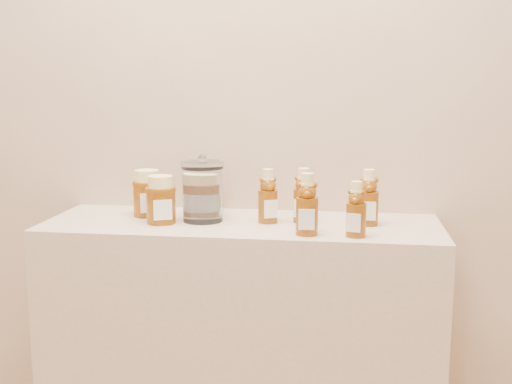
% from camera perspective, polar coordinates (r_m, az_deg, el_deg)
% --- Properties ---
extents(wall_back, '(3.50, 0.02, 2.70)m').
position_cam_1_polar(wall_back, '(2.10, -0.46, 10.59)').
color(wall_back, tan).
rests_on(wall_back, ground).
extents(display_table, '(1.20, 0.40, 0.90)m').
position_cam_1_polar(display_table, '(2.09, -1.25, -14.80)').
color(display_table, '#C1A88D').
rests_on(display_table, ground).
extents(bear_bottle_back_left, '(0.08, 0.08, 0.18)m').
position_cam_1_polar(bear_bottle_back_left, '(1.93, 1.06, -0.04)').
color(bear_bottle_back_left, '#693308').
rests_on(bear_bottle_back_left, display_table).
extents(bear_bottle_back_mid, '(0.07, 0.07, 0.19)m').
position_cam_1_polar(bear_bottle_back_mid, '(1.94, 4.22, 0.02)').
color(bear_bottle_back_mid, '#693308').
rests_on(bear_bottle_back_mid, display_table).
extents(bear_bottle_back_right, '(0.06, 0.06, 0.19)m').
position_cam_1_polar(bear_bottle_back_right, '(1.93, 9.98, -0.15)').
color(bear_bottle_back_right, '#693308').
rests_on(bear_bottle_back_right, display_table).
extents(bear_bottle_front_left, '(0.07, 0.07, 0.20)m').
position_cam_1_polar(bear_bottle_front_left, '(1.78, 4.56, -0.72)').
color(bear_bottle_front_left, '#693308').
rests_on(bear_bottle_front_left, display_table).
extents(bear_bottle_front_right, '(0.07, 0.07, 0.17)m').
position_cam_1_polar(bear_bottle_front_right, '(1.78, 8.92, -1.19)').
color(bear_bottle_front_right, '#693308').
rests_on(bear_bottle_front_right, display_table).
extents(honey_jar_left, '(0.12, 0.12, 0.15)m').
position_cam_1_polar(honey_jar_left, '(2.05, -9.63, -0.09)').
color(honey_jar_left, '#693308').
rests_on(honey_jar_left, display_table).
extents(honey_jar_back, '(0.09, 0.09, 0.13)m').
position_cam_1_polar(honey_jar_back, '(2.07, -4.20, -0.09)').
color(honey_jar_back, '#693308').
rests_on(honey_jar_back, display_table).
extents(honey_jar_front, '(0.12, 0.12, 0.14)m').
position_cam_1_polar(honey_jar_front, '(1.95, -8.46, -0.66)').
color(honey_jar_front, '#693308').
rests_on(honey_jar_front, display_table).
extents(glass_canister, '(0.15, 0.15, 0.20)m').
position_cam_1_polar(glass_canister, '(1.95, -4.77, 0.28)').
color(glass_canister, white).
rests_on(glass_canister, display_table).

